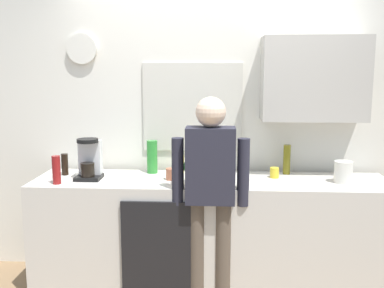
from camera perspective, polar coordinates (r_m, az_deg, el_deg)
kitchen_counter at (r=3.75m, az=2.37°, el=-11.37°), size 2.85×0.64×0.92m
dishwasher_panel at (r=3.48m, az=-4.29°, el=-13.86°), size 0.56×0.02×0.83m
back_wall_assembly at (r=3.93m, az=4.11°, el=3.14°), size 4.45×0.42×2.60m
coffee_maker at (r=3.71m, az=-12.94°, el=-2.08°), size 0.20×0.20×0.33m
bottle_red_vinegar at (r=3.61m, az=-16.88°, el=-3.17°), size 0.06×0.06×0.22m
bottle_olive_oil at (r=3.86m, az=11.97°, el=-1.94°), size 0.06×0.06×0.25m
bottle_dark_sauce at (r=3.90m, az=-15.89°, el=-2.51°), size 0.06×0.06×0.18m
bottle_clear_soda at (r=3.83m, az=-5.09°, el=-1.63°), size 0.09×0.09×0.28m
cup_white_mug at (r=3.75m, az=1.34°, el=-3.26°), size 0.08×0.08×0.10m
cup_terracotta_mug at (r=3.60m, az=-2.70°, el=-3.85°), size 0.08×0.08×0.09m
cup_yellow_cup at (r=3.72m, az=10.45°, el=-3.61°), size 0.07×0.07×0.09m
potted_plant at (r=3.37m, az=0.16°, el=-3.27°), size 0.15×0.15×0.23m
dish_soap at (r=3.83m, az=-1.44°, el=-2.52°), size 0.06×0.06×0.18m
storage_canister at (r=3.69m, az=18.69°, el=-3.39°), size 0.14×0.14×0.17m
person_at_sink at (r=3.31m, az=2.34°, el=-5.29°), size 0.57×0.22×1.60m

